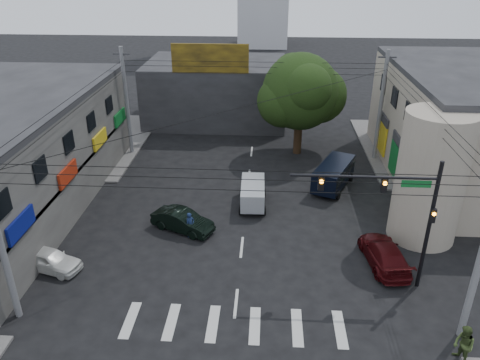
# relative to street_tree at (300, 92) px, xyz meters

# --- Properties ---
(ground) EXTENTS (160.00, 160.00, 0.00)m
(ground) POSITION_rel_street_tree_xyz_m (-4.00, -17.00, -5.47)
(ground) COLOR black
(ground) RESTS_ON ground
(sidewalk_far_left) EXTENTS (16.00, 16.00, 0.15)m
(sidewalk_far_left) POSITION_rel_street_tree_xyz_m (-22.00, 1.00, -5.40)
(sidewalk_far_left) COLOR #514F4C
(sidewalk_far_left) RESTS_ON ground
(sidewalk_far_right) EXTENTS (16.00, 16.00, 0.15)m
(sidewalk_far_right) POSITION_rel_street_tree_xyz_m (14.00, 1.00, -5.40)
(sidewalk_far_right) COLOR #514F4C
(sidewalk_far_right) RESTS_ON ground
(corner_column) EXTENTS (4.00, 4.00, 8.00)m
(corner_column) POSITION_rel_street_tree_xyz_m (7.00, -13.00, -1.47)
(corner_column) COLOR gray
(corner_column) RESTS_ON ground
(building_far) EXTENTS (14.00, 10.00, 6.00)m
(building_far) POSITION_rel_street_tree_xyz_m (-8.00, 9.00, -2.47)
(building_far) COLOR #232326
(building_far) RESTS_ON ground
(billboard) EXTENTS (7.00, 0.30, 2.60)m
(billboard) POSITION_rel_street_tree_xyz_m (-8.00, 4.10, 1.83)
(billboard) COLOR olive
(billboard) RESTS_ON building_far
(street_tree) EXTENTS (6.40, 6.40, 8.70)m
(street_tree) POSITION_rel_street_tree_xyz_m (0.00, 0.00, 0.00)
(street_tree) COLOR black
(street_tree) RESTS_ON ground
(traffic_gantry) EXTENTS (7.10, 0.35, 7.20)m
(traffic_gantry) POSITION_rel_street_tree_xyz_m (3.82, -18.00, -0.64)
(traffic_gantry) COLOR black
(traffic_gantry) RESTS_ON ground
(utility_pole_far_left) EXTENTS (0.32, 0.32, 9.20)m
(utility_pole_far_left) POSITION_rel_street_tree_xyz_m (-14.50, -1.00, -0.87)
(utility_pole_far_left) COLOR #59595B
(utility_pole_far_left) RESTS_ON ground
(utility_pole_far_right) EXTENTS (0.32, 0.32, 9.20)m
(utility_pole_far_right) POSITION_rel_street_tree_xyz_m (6.50, -1.00, -0.87)
(utility_pole_far_right) COLOR #59595B
(utility_pole_far_right) RESTS_ON ground
(dark_sedan) EXTENTS (4.52, 5.16, 1.34)m
(dark_sedan) POSITION_rel_street_tree_xyz_m (-7.85, -13.29, -4.80)
(dark_sedan) COLOR black
(dark_sedan) RESTS_ON ground
(white_compact) EXTENTS (3.40, 4.44, 1.25)m
(white_compact) POSITION_rel_street_tree_xyz_m (-14.50, -17.79, -4.85)
(white_compact) COLOR silver
(white_compact) RESTS_ON ground
(maroon_sedan) EXTENTS (3.12, 5.20, 1.37)m
(maroon_sedan) POSITION_rel_street_tree_xyz_m (4.09, -16.16, -4.79)
(maroon_sedan) COLOR #3C080B
(maroon_sedan) RESTS_ON ground
(silver_minivan) EXTENTS (3.87, 1.76, 1.63)m
(silver_minivan) POSITION_rel_street_tree_xyz_m (-3.55, -9.76, -4.66)
(silver_minivan) COLOR #B3B7BC
(silver_minivan) RESTS_ON ground
(navy_van) EXTENTS (6.23, 5.47, 1.94)m
(navy_van) POSITION_rel_street_tree_xyz_m (2.34, -6.66, -4.50)
(navy_van) COLOR black
(navy_van) RESTS_ON ground
(traffic_officer) EXTENTS (0.99, 0.99, 1.64)m
(traffic_officer) POSITION_rel_street_tree_xyz_m (-7.24, -14.00, -4.65)
(traffic_officer) COLOR #121F40
(traffic_officer) RESTS_ON ground
(pedestrian_olive) EXTENTS (1.31, 1.21, 1.91)m
(pedestrian_olive) POSITION_rel_street_tree_xyz_m (5.89, -23.14, -4.52)
(pedestrian_olive) COLOR #364721
(pedestrian_olive) RESTS_ON ground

